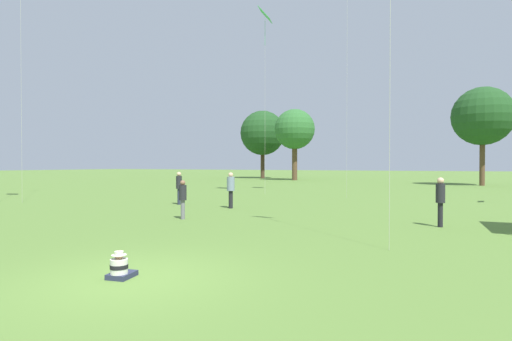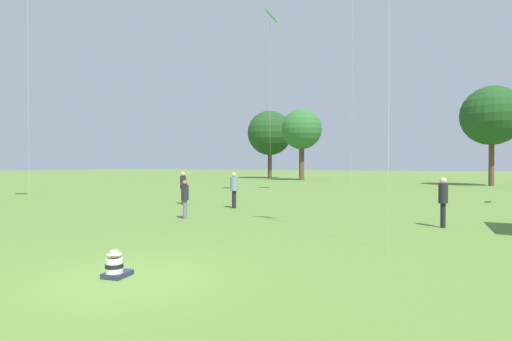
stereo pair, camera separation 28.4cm
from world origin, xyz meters
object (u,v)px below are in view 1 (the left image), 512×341
object	(u,v)px
person_standing_3	(231,187)
person_standing_1	(179,185)
distant_tree_0	(263,133)
kite_2	(265,19)
seated_toddler	(120,268)
distant_tree_1	(483,116)
person_standing_0	(440,197)
person_standing_2	(183,196)
distant_tree_2	(295,130)

from	to	relation	value
person_standing_3	person_standing_1	bearing A→B (deg)	87.07
person_standing_1	distant_tree_0	size ratio (longest dim) A/B	0.16
person_standing_1	kite_2	distance (m)	15.23
seated_toddler	person_standing_3	bearing A→B (deg)	99.76
person_standing_3	kite_2	bearing A→B (deg)	17.98
person_standing_3	kite_2	xyz separation A→B (m)	(-2.51, 9.71, 12.02)
seated_toddler	distant_tree_1	xyz separation A→B (m)	(8.96, 42.32, 7.08)
person_standing_1	distant_tree_1	xyz separation A→B (m)	(16.63, 30.15, 6.19)
seated_toddler	person_standing_0	distance (m)	11.17
distant_tree_1	person_standing_0	bearing A→B (deg)	-96.10
kite_2	distant_tree_1	size ratio (longest dim) A/B	1.34
person_standing_2	kite_2	bearing A→B (deg)	-172.80
person_standing_0	distant_tree_1	world-z (taller)	distant_tree_1
person_standing_2	distant_tree_0	size ratio (longest dim) A/B	0.14
person_standing_2	distant_tree_2	distance (m)	42.20
person_standing_3	distant_tree_2	distance (m)	37.93
distant_tree_1	distant_tree_2	bearing A→B (deg)	166.37
seated_toddler	kite_2	size ratio (longest dim) A/B	0.04
person_standing_3	distant_tree_2	bearing A→B (deg)	18.75
distant_tree_0	distant_tree_1	xyz separation A→B (m)	(30.51, -10.95, -0.08)
person_standing_1	person_standing_3	distance (m)	3.52
person_standing_1	distant_tree_0	bearing A→B (deg)	132.34
person_standing_0	distant_tree_2	world-z (taller)	distant_tree_2
seated_toddler	distant_tree_0	size ratio (longest dim) A/B	0.05
distant_tree_2	person_standing_1	bearing A→B (deg)	-79.90
person_standing_2	distant_tree_0	distance (m)	49.55
distant_tree_0	distant_tree_2	distance (m)	9.24
person_standing_3	distant_tree_1	bearing A→B (deg)	-19.79
person_standing_0	person_standing_3	xyz separation A→B (m)	(-9.65, 2.09, 0.01)
person_standing_3	distant_tree_0	size ratio (longest dim) A/B	0.16
seated_toddler	person_standing_1	xyz separation A→B (m)	(-7.66, 12.18, 0.89)
kite_2	person_standing_1	bearing A→B (deg)	-153.71
person_standing_1	distant_tree_0	distance (m)	43.82
distant_tree_1	seated_toddler	bearing A→B (deg)	-101.96
seated_toddler	person_standing_1	world-z (taller)	person_standing_1
person_standing_0	person_standing_1	distance (m)	13.37
seated_toddler	person_standing_1	bearing A→B (deg)	112.46
distant_tree_0	distant_tree_2	xyz separation A→B (m)	(7.52, -5.37, -0.16)
person_standing_1	person_standing_0	bearing A→B (deg)	12.98
seated_toddler	kite_2	xyz separation A→B (m)	(-6.68, 21.50, 12.89)
seated_toddler	person_standing_0	size ratio (longest dim) A/B	0.33
person_standing_2	person_standing_3	xyz separation A→B (m)	(-0.24, 4.37, 0.13)
person_standing_3	distant_tree_1	size ratio (longest dim) A/B	0.17
person_standing_0	distant_tree_2	bearing A→B (deg)	117.30
kite_2	distant_tree_1	distance (m)	26.69
person_standing_2	person_standing_3	world-z (taller)	person_standing_3
distant_tree_0	person_standing_2	bearing A→B (deg)	-68.99
kite_2	distant_tree_0	xyz separation A→B (m)	(-14.86, 31.78, -5.73)
seated_toddler	person_standing_3	size ratio (longest dim) A/B	0.32
kite_2	distant_tree_0	bearing A→B (deg)	57.38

